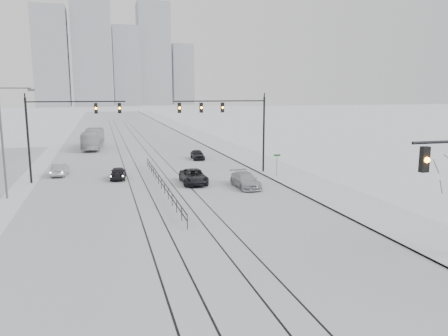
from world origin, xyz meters
The scene contains 16 objects.
road centered at (0.00, 60.00, 0.01)m, with size 22.00×260.00×0.02m, color silver.
sidewalk_east centered at (13.50, 60.00, 0.08)m, with size 5.00×260.00×0.16m, color silver.
curb centered at (11.05, 60.00, 0.06)m, with size 0.10×260.00×0.12m, color gray.
tram_rails centered at (0.00, 40.00, 0.02)m, with size 5.30×180.00×0.01m.
skyline centered at (5.02, 273.63, 30.65)m, with size 96.00×48.00×72.00m.
traffic_mast_ne centered at (8.15, 34.99, 5.76)m, with size 9.60×0.37×8.00m.
traffic_mast_nw centered at (-8.52, 36.00, 5.57)m, with size 9.10×0.37×8.00m.
street_light_west centered at (-12.20, 30.00, 5.21)m, with size 2.73×0.25×9.00m.
median_fence centered at (0.00, 30.00, 0.53)m, with size 0.06×24.00×1.00m.
street_sign centered at (11.80, 32.00, 1.61)m, with size 0.70×0.06×2.40m.
sedan_sb_inner centered at (-3.50, 35.66, 0.62)m, with size 1.46×3.64×1.24m, color black.
sedan_sb_outer centered at (-9.18, 39.17, 0.62)m, with size 1.32×3.79×1.25m, color #999BA0.
sedan_nb_front centered at (3.22, 31.51, 0.67)m, with size 2.22×4.82×1.34m, color black.
sedan_nb_right centered at (7.37, 28.60, 0.67)m, with size 1.86×4.59×1.33m, color #B3B4BB.
sedan_nb_far centered at (6.77, 46.10, 0.61)m, with size 1.45×3.60×1.23m, color black.
box_truck centered at (-6.14, 60.72, 1.47)m, with size 2.47×10.56×2.94m, color #BCBFC0.
Camera 1 is at (-4.90, -7.84, 8.51)m, focal length 35.00 mm.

